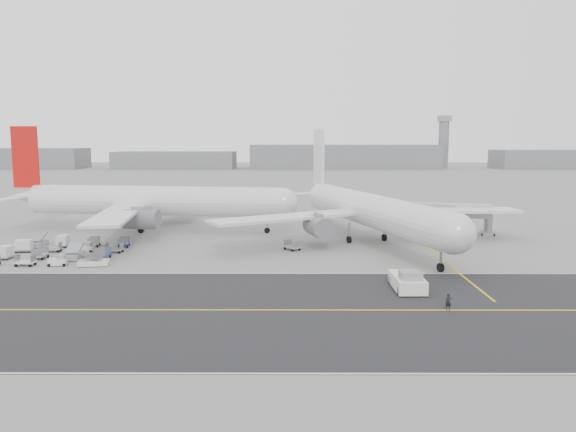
{
  "coord_description": "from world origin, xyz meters",
  "views": [
    {
      "loc": [
        7.74,
        -73.87,
        17.5
      ],
      "look_at": [
        7.48,
        12.0,
        5.67
      ],
      "focal_mm": 35.0,
      "sensor_mm": 36.0,
      "label": 1
    }
  ],
  "objects_px": {
    "airliner_a": "(149,201)",
    "airliner_b": "(368,210)",
    "control_tower": "(444,141)",
    "jet_bridge": "(452,212)",
    "pushback_tug": "(408,281)",
    "ground_crew_a": "(448,302)"
  },
  "relations": [
    {
      "from": "pushback_tug",
      "to": "ground_crew_a",
      "type": "distance_m",
      "value": 8.14
    },
    {
      "from": "control_tower",
      "to": "pushback_tug",
      "type": "bearing_deg",
      "value": -105.92
    },
    {
      "from": "control_tower",
      "to": "jet_bridge",
      "type": "bearing_deg",
      "value": -104.79
    },
    {
      "from": "airliner_a",
      "to": "jet_bridge",
      "type": "height_order",
      "value": "airliner_a"
    },
    {
      "from": "pushback_tug",
      "to": "ground_crew_a",
      "type": "bearing_deg",
      "value": -72.27
    },
    {
      "from": "control_tower",
      "to": "pushback_tug",
      "type": "relative_size",
      "value": 3.51
    },
    {
      "from": "airliner_a",
      "to": "ground_crew_a",
      "type": "xyz_separation_m",
      "value": [
        43.36,
        -50.68,
        -4.86
      ]
    },
    {
      "from": "control_tower",
      "to": "airliner_b",
      "type": "bearing_deg",
      "value": -107.88
    },
    {
      "from": "control_tower",
      "to": "airliner_b",
      "type": "relative_size",
      "value": 0.57
    },
    {
      "from": "control_tower",
      "to": "pushback_tug",
      "type": "height_order",
      "value": "control_tower"
    },
    {
      "from": "airliner_b",
      "to": "ground_crew_a",
      "type": "relative_size",
      "value": 30.81
    },
    {
      "from": "control_tower",
      "to": "airliner_a",
      "type": "bearing_deg",
      "value": -117.18
    },
    {
      "from": "pushback_tug",
      "to": "ground_crew_a",
      "type": "relative_size",
      "value": 5.01
    },
    {
      "from": "airliner_a",
      "to": "airliner_b",
      "type": "height_order",
      "value": "airliner_a"
    },
    {
      "from": "airliner_a",
      "to": "ground_crew_a",
      "type": "relative_size",
      "value": 32.47
    },
    {
      "from": "airliner_a",
      "to": "pushback_tug",
      "type": "height_order",
      "value": "airliner_a"
    },
    {
      "from": "control_tower",
      "to": "jet_bridge",
      "type": "distance_m",
      "value": 244.22
    },
    {
      "from": "airliner_a",
      "to": "pushback_tug",
      "type": "xyz_separation_m",
      "value": [
        40.78,
        -42.96,
        -4.7
      ]
    },
    {
      "from": "airliner_a",
      "to": "jet_bridge",
      "type": "xyz_separation_m",
      "value": [
        57.03,
        -3.57,
        -1.7
      ]
    },
    {
      "from": "ground_crew_a",
      "to": "airliner_a",
      "type": "bearing_deg",
      "value": 130.5
    },
    {
      "from": "ground_crew_a",
      "to": "control_tower",
      "type": "bearing_deg",
      "value": 74.94
    },
    {
      "from": "control_tower",
      "to": "ground_crew_a",
      "type": "bearing_deg",
      "value": -105.02
    }
  ]
}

